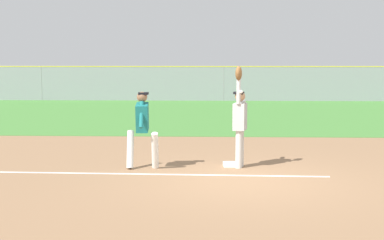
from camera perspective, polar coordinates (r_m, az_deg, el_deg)
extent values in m
plane|color=#936D4C|center=(10.90, 5.53, -6.40)|extent=(69.85, 69.85, 0.00)
cube|color=#478438|center=(24.81, 3.70, 0.73)|extent=(44.49, 15.64, 0.01)
cube|color=white|center=(12.00, -15.18, -5.40)|extent=(12.00, 0.44, 0.01)
cube|color=white|center=(12.34, 4.22, -4.71)|extent=(0.40, 0.40, 0.08)
cylinder|color=silver|center=(12.26, 5.15, -2.96)|extent=(0.18, 0.18, 0.85)
cylinder|color=silver|center=(12.07, 4.99, -3.11)|extent=(0.18, 0.18, 0.85)
cube|color=#B7B7B7|center=(12.07, 5.10, 0.36)|extent=(0.35, 0.49, 0.60)
sphere|color=tan|center=(12.03, 5.12, 2.52)|extent=(0.27, 0.27, 0.23)
cube|color=black|center=(12.03, 4.98, 2.88)|extent=(0.26, 0.24, 0.05)
cylinder|color=#B7B7B7|center=(11.80, 4.95, 3.20)|extent=(0.11, 0.11, 0.62)
cylinder|color=#B7B7B7|center=(12.26, 5.29, 1.86)|extent=(0.22, 0.62, 0.09)
ellipsoid|color=brown|center=(11.79, 4.97, 4.95)|extent=(0.20, 0.30, 0.32)
cylinder|color=white|center=(11.89, -3.94, -3.24)|extent=(0.17, 0.44, 0.85)
cylinder|color=white|center=(12.09, -6.56, -3.11)|extent=(0.17, 0.44, 0.85)
cube|color=#197272|center=(11.89, -5.29, 0.27)|extent=(0.29, 0.54, 0.66)
sphere|color=#8C6647|center=(11.85, -5.32, 2.46)|extent=(0.24, 0.24, 0.23)
cube|color=black|center=(11.85, -5.17, 2.82)|extent=(0.23, 0.21, 0.05)
cylinder|color=#197272|center=(12.10, -5.22, 0.77)|extent=(0.11, 0.41, 0.58)
cylinder|color=#197272|center=(11.66, -5.38, 0.57)|extent=(0.11, 0.41, 0.58)
sphere|color=white|center=(11.77, 5.24, 2.99)|extent=(0.07, 0.07, 0.07)
cube|color=#93999E|center=(32.55, 3.37, 3.83)|extent=(44.49, 0.06, 2.04)
cylinder|color=yellow|center=(32.52, 3.38, 5.68)|extent=(44.49, 0.06, 0.06)
cylinder|color=gray|center=(34.19, -15.65, 3.72)|extent=(0.08, 0.08, 2.04)
cylinder|color=gray|center=(32.55, 3.37, 3.83)|extent=(0.08, 0.08, 2.04)
cube|color=black|center=(35.29, -3.67, 3.29)|extent=(4.52, 2.20, 0.55)
cube|color=#2D333D|center=(35.27, -3.68, 4.06)|extent=(2.31, 1.89, 0.40)
cylinder|color=black|center=(36.02, -1.14, 2.92)|extent=(0.61, 0.26, 0.60)
cylinder|color=black|center=(34.14, -1.54, 2.74)|extent=(0.61, 0.26, 0.60)
cylinder|color=black|center=(36.51, -5.66, 2.94)|extent=(0.61, 0.26, 0.60)
cylinder|color=black|center=(34.65, -6.30, 2.76)|extent=(0.61, 0.26, 0.60)
cube|color=tan|center=(36.10, 5.50, 3.34)|extent=(4.44, 1.99, 0.55)
cube|color=#2D333D|center=(36.08, 5.51, 4.09)|extent=(2.24, 1.79, 0.40)
cylinder|color=black|center=(37.20, 7.61, 2.98)|extent=(0.60, 0.23, 0.60)
cylinder|color=black|center=(35.32, 7.96, 2.80)|extent=(0.60, 0.23, 0.60)
cylinder|color=black|center=(36.98, 3.14, 3.00)|extent=(0.60, 0.23, 0.60)
cylinder|color=black|center=(35.09, 3.25, 2.83)|extent=(0.60, 0.23, 0.60)
cube|color=#1E6B33|center=(36.40, 12.74, 3.24)|extent=(4.51, 2.17, 0.55)
cube|color=#2D333D|center=(36.38, 12.76, 3.99)|extent=(2.31, 1.88, 0.40)
cylinder|color=black|center=(37.55, 14.76, 2.86)|extent=(0.61, 0.26, 0.60)
cylinder|color=black|center=(35.68, 15.23, 2.68)|extent=(0.61, 0.26, 0.60)
cylinder|color=black|center=(37.22, 10.34, 2.93)|extent=(0.61, 0.26, 0.60)
cylinder|color=black|center=(35.32, 10.58, 2.75)|extent=(0.61, 0.26, 0.60)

